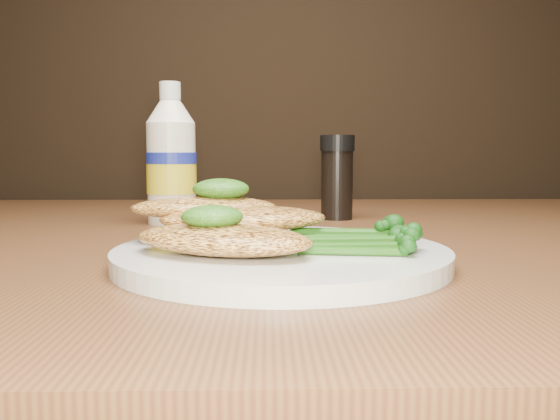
{
  "coord_description": "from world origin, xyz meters",
  "views": [
    {
      "loc": [
        0.04,
        0.46,
        0.83
      ],
      "look_at": [
        0.05,
        0.88,
        0.79
      ],
      "focal_mm": 36.91,
      "sensor_mm": 36.0,
      "label": 1
    }
  ],
  "objects": [
    {
      "name": "plate",
      "position": [
        0.05,
        0.87,
        0.76
      ],
      "size": [
        0.24,
        0.24,
        0.01
      ],
      "primitive_type": "cylinder",
      "color": "silver",
      "rests_on": "dining_table"
    },
    {
      "name": "chicken_front",
      "position": [
        0.01,
        0.85,
        0.77
      ],
      "size": [
        0.15,
        0.11,
        0.02
      ],
      "primitive_type": "ellipsoid",
      "rotation": [
        0.0,
        0.0,
        -0.4
      ],
      "color": "#F0A84C",
      "rests_on": "plate"
    },
    {
      "name": "chicken_mid",
      "position": [
        0.02,
        0.89,
        0.78
      ],
      "size": [
        0.13,
        0.08,
        0.02
      ],
      "primitive_type": "ellipsoid",
      "rotation": [
        0.0,
        0.0,
        0.14
      ],
      "color": "#F0A84C",
      "rests_on": "plate"
    },
    {
      "name": "chicken_back",
      "position": [
        -0.01,
        0.91,
        0.79
      ],
      "size": [
        0.12,
        0.07,
        0.02
      ],
      "primitive_type": "ellipsoid",
      "rotation": [
        0.0,
        0.0,
        0.11
      ],
      "color": "#F0A84C",
      "rests_on": "plate"
    },
    {
      "name": "pesto_front",
      "position": [
        0.0,
        0.85,
        0.79
      ],
      "size": [
        0.05,
        0.04,
        0.02
      ],
      "primitive_type": "ellipsoid",
      "rotation": [
        0.0,
        0.0,
        -0.14
      ],
      "color": "black",
      "rests_on": "chicken_front"
    },
    {
      "name": "pesto_back",
      "position": [
        0.0,
        0.91,
        0.8
      ],
      "size": [
        0.05,
        0.04,
        0.02
      ],
      "primitive_type": "ellipsoid",
      "rotation": [
        0.0,
        0.0,
        0.05
      ],
      "color": "black",
      "rests_on": "chicken_back"
    },
    {
      "name": "broccolini_bundle",
      "position": [
        0.1,
        0.87,
        0.77
      ],
      "size": [
        0.13,
        0.11,
        0.02
      ],
      "primitive_type": null,
      "rotation": [
        0.0,
        0.0,
        0.15
      ],
      "color": "#1E5011",
      "rests_on": "plate"
    },
    {
      "name": "mayo_bottle",
      "position": [
        -0.07,
        1.12,
        0.83
      ],
      "size": [
        0.07,
        0.07,
        0.16
      ],
      "primitive_type": null,
      "rotation": [
        0.0,
        0.0,
        0.41
      ],
      "color": "white",
      "rests_on": "dining_table"
    },
    {
      "name": "pepper_grinder",
      "position": [
        0.12,
        1.16,
        0.8
      ],
      "size": [
        0.05,
        0.05,
        0.1
      ],
      "primitive_type": null,
      "rotation": [
        0.0,
        0.0,
        0.21
      ],
      "color": "black",
      "rests_on": "dining_table"
    }
  ]
}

